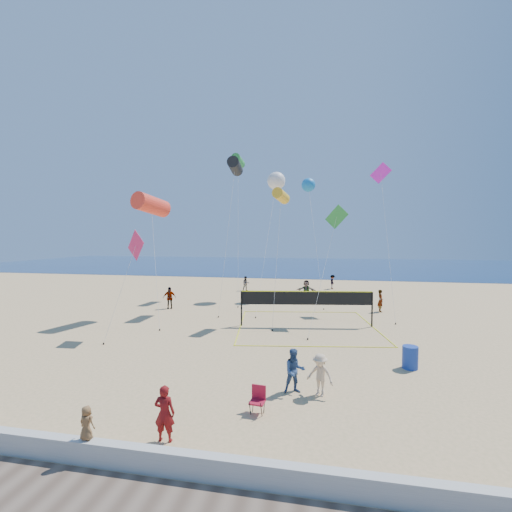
% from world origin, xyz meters
% --- Properties ---
extents(ground, '(120.00, 120.00, 0.00)m').
position_xyz_m(ground, '(0.00, 0.00, 0.00)').
color(ground, '#DAAF7B').
rests_on(ground, ground).
extents(ocean, '(140.00, 50.00, 0.03)m').
position_xyz_m(ocean, '(0.00, 62.00, 0.01)').
color(ocean, navy).
rests_on(ocean, ground).
extents(seawall, '(32.00, 0.30, 0.60)m').
position_xyz_m(seawall, '(0.00, -3.00, 0.30)').
color(seawall, beige).
rests_on(seawall, ground).
extents(woman, '(0.62, 0.44, 1.60)m').
position_xyz_m(woman, '(-1.06, -1.75, 0.80)').
color(woman, '#640D0F').
rests_on(woman, ground).
extents(toddler, '(0.45, 0.32, 0.85)m').
position_xyz_m(toddler, '(-2.59, -2.96, 1.03)').
color(toddler, brown).
rests_on(toddler, seawall).
extents(bystander_a, '(0.94, 0.83, 1.63)m').
position_xyz_m(bystander_a, '(2.29, 1.96, 0.82)').
color(bystander_a, '#314C7A').
rests_on(bystander_a, ground).
extents(bystander_b, '(1.13, 0.90, 1.53)m').
position_xyz_m(bystander_b, '(3.22, 1.89, 0.77)').
color(bystander_b, beige).
rests_on(bystander_b, ground).
extents(far_person_0, '(1.12, 0.79, 1.76)m').
position_xyz_m(far_person_0, '(-8.79, 15.17, 0.88)').
color(far_person_0, gray).
rests_on(far_person_0, ground).
extents(far_person_1, '(1.82, 0.78, 1.90)m').
position_xyz_m(far_person_1, '(1.93, 20.62, 0.95)').
color(far_person_1, gray).
rests_on(far_person_1, ground).
extents(far_person_2, '(0.47, 0.66, 1.72)m').
position_xyz_m(far_person_2, '(7.77, 17.09, 0.86)').
color(far_person_2, gray).
rests_on(far_person_2, ground).
extents(far_person_3, '(0.93, 0.84, 1.56)m').
position_xyz_m(far_person_3, '(-4.76, 25.53, 0.78)').
color(far_person_3, gray).
rests_on(far_person_3, ground).
extents(far_person_4, '(0.73, 1.10, 1.59)m').
position_xyz_m(far_person_4, '(4.52, 28.55, 0.79)').
color(far_person_4, gray).
rests_on(far_person_4, ground).
extents(camp_chair, '(0.52, 0.63, 0.98)m').
position_xyz_m(camp_chair, '(1.23, 0.27, 0.49)').
color(camp_chair, maroon).
rests_on(camp_chair, ground).
extents(trash_barrel, '(0.76, 0.76, 0.98)m').
position_xyz_m(trash_barrel, '(7.09, 5.26, 0.49)').
color(trash_barrel, '#173596').
rests_on(trash_barrel, ground).
extents(volleyball_net, '(9.78, 9.66, 2.30)m').
position_xyz_m(volleyball_net, '(2.31, 11.65, 1.57)').
color(volleyball_net, black).
rests_on(volleyball_net, ground).
extents(kite_0, '(3.07, 4.83, 8.86)m').
position_xyz_m(kite_0, '(-8.63, 12.10, 8.05)').
color(kite_0, '#F63926').
rests_on(kite_0, ground).
extents(kite_1, '(1.09, 4.60, 12.04)m').
position_xyz_m(kite_1, '(-3.59, 16.37, 11.42)').
color(kite_1, black).
rests_on(kite_1, ground).
extents(kite_2, '(1.07, 3.44, 9.02)m').
position_xyz_m(kite_2, '(0.54, 12.59, 8.52)').
color(kite_2, gold).
rests_on(kite_2, ground).
extents(kite_3, '(1.71, 2.46, 6.20)m').
position_xyz_m(kite_3, '(-7.35, 7.61, 5.10)').
color(kite_3, '#D3215E').
rests_on(kite_3, ground).
extents(kite_4, '(2.52, 5.28, 7.98)m').
position_xyz_m(kite_4, '(4.15, 13.29, 6.79)').
color(kite_4, green).
rests_on(kite_4, ground).
extents(kite_5, '(1.64, 5.71, 11.76)m').
position_xyz_m(kite_5, '(7.87, 18.33, 10.27)').
color(kite_5, '#F522E1').
rests_on(kite_5, ground).
extents(kite_6, '(1.94, 10.16, 12.02)m').
position_xyz_m(kite_6, '(-1.05, 22.38, 11.16)').
color(kite_6, silver).
rests_on(kite_6, ground).
extents(kite_7, '(2.41, 6.81, 11.45)m').
position_xyz_m(kite_7, '(1.97, 22.96, 10.79)').
color(kite_7, blue).
rests_on(kite_7, ground).
extents(kite_8, '(1.86, 6.84, 13.79)m').
position_xyz_m(kite_8, '(-4.81, 22.39, 13.20)').
color(kite_8, green).
rests_on(kite_8, ground).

